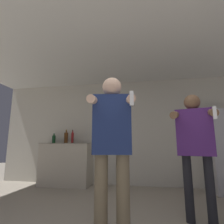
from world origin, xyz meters
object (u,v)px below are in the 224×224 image
object	(u,v)px
person_woman_foreground	(112,142)
person_man_side	(195,139)
bottle_dark_rum	(54,139)
bottle_green_wine	(66,138)
bottle_short_whiskey	(72,137)

from	to	relation	value
person_woman_foreground	person_man_side	world-z (taller)	person_woman_foreground
bottle_dark_rum	person_man_side	bearing A→B (deg)	-29.93
person_woman_foreground	person_man_side	size ratio (longest dim) A/B	1.05
bottle_green_wine	person_man_side	distance (m)	3.08
bottle_short_whiskey	person_man_side	bearing A→B (deg)	-34.78
bottle_short_whiskey	person_man_side	distance (m)	2.94
bottle_dark_rum	bottle_green_wine	xyz separation A→B (m)	(0.33, -0.00, 0.03)
bottle_dark_rum	person_woman_foreground	size ratio (longest dim) A/B	0.15
bottle_short_whiskey	person_woman_foreground	world-z (taller)	person_woman_foreground
person_man_side	bottle_short_whiskey	bearing A→B (deg)	145.22
person_woman_foreground	person_man_side	bearing A→B (deg)	30.42
person_woman_foreground	bottle_green_wine	bearing A→B (deg)	124.66
bottle_dark_rum	person_woman_foreground	distance (m)	2.96
bottle_dark_rum	person_woman_foreground	world-z (taller)	person_woman_foreground
bottle_green_wine	person_woman_foreground	world-z (taller)	person_woman_foreground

